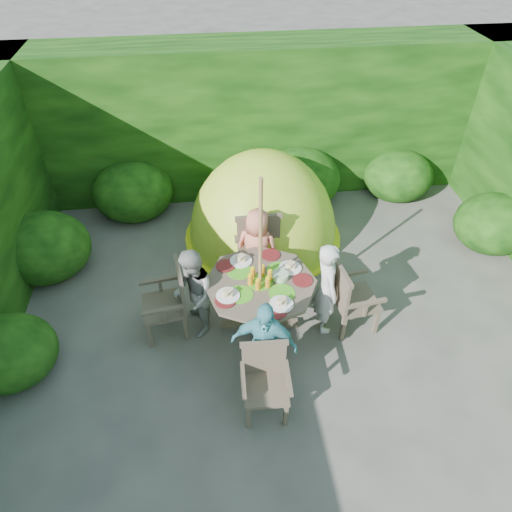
{
  "coord_description": "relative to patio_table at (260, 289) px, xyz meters",
  "views": [
    {
      "loc": [
        -0.95,
        -3.33,
        4.52
      ],
      "look_at": [
        -0.43,
        0.92,
        0.85
      ],
      "focal_mm": 32.0,
      "sensor_mm": 36.0,
      "label": 1
    }
  ],
  "objects": [
    {
      "name": "child_left",
      "position": [
        -0.8,
        0.06,
        -0.05
      ],
      "size": [
        0.54,
        0.65,
        1.24
      ],
      "primitive_type": "imported",
      "rotation": [
        0.0,
        0.0,
        -1.45
      ],
      "color": "#979792",
      "rests_on": "ground"
    },
    {
      "name": "garden_chair_back",
      "position": [
        0.09,
        1.08,
        -0.1
      ],
      "size": [
        0.64,
        0.57,
        1.05
      ],
      "rotation": [
        0.0,
        0.0,
        3.16
      ],
      "color": "#44392C",
      "rests_on": "ground"
    },
    {
      "name": "child_front",
      "position": [
        -0.07,
        -0.8,
        -0.05
      ],
      "size": [
        0.78,
        0.5,
        1.24
      ],
      "primitive_type": "imported",
      "rotation": [
        0.0,
        0.0,
        -0.3
      ],
      "color": "#4CA3B1",
      "rests_on": "ground"
    },
    {
      "name": "patio_table",
      "position": [
        0.0,
        0.0,
        0.0
      ],
      "size": [
        1.46,
        1.46,
        0.94
      ],
      "rotation": [
        0.0,
        0.0,
        -0.08
      ],
      "color": "#44392C",
      "rests_on": "ground"
    },
    {
      "name": "ground",
      "position": [
        0.43,
        -0.52,
        -0.66
      ],
      "size": [
        60.0,
        60.0,
        0.0
      ],
      "primitive_type": "plane",
      "color": "#474440",
      "rests_on": "ground"
    },
    {
      "name": "child_right",
      "position": [
        0.79,
        -0.06,
        -0.01
      ],
      "size": [
        0.34,
        0.5,
        1.31
      ],
      "primitive_type": "imported",
      "rotation": [
        0.0,
        0.0,
        1.64
      ],
      "color": "silver",
      "rests_on": "ground"
    },
    {
      "name": "garden_chair_right",
      "position": [
        1.09,
        -0.1,
        -0.15
      ],
      "size": [
        0.58,
        0.63,
        0.96
      ],
      "rotation": [
        0.0,
        0.0,
        1.69
      ],
      "color": "#44392C",
      "rests_on": "ground"
    },
    {
      "name": "child_back",
      "position": [
        0.06,
        0.8,
        -0.04
      ],
      "size": [
        0.71,
        0.6,
        1.24
      ],
      "primitive_type": "imported",
      "rotation": [
        0.0,
        0.0,
        2.74
      ],
      "color": "#E67A5F",
      "rests_on": "ground"
    },
    {
      "name": "garden_chair_left",
      "position": [
        -1.1,
        0.1,
        -0.16
      ],
      "size": [
        0.58,
        0.63,
        0.94
      ],
      "rotation": [
        0.0,
        0.0,
        -1.44
      ],
      "color": "#44392C",
      "rests_on": "ground"
    },
    {
      "name": "garden_chair_front",
      "position": [
        -0.09,
        -1.1,
        -0.21
      ],
      "size": [
        0.52,
        0.47,
        0.84
      ],
      "rotation": [
        0.0,
        0.0,
        -0.04
      ],
      "color": "#44392C",
      "rests_on": "ground"
    },
    {
      "name": "parasol_pole",
      "position": [
        -0.0,
        -0.0,
        0.44
      ],
      "size": [
        0.05,
        0.05,
        2.2
      ],
      "primitive_type": "cylinder",
      "rotation": [
        0.0,
        0.0,
        -0.08
      ],
      "color": "olive",
      "rests_on": "ground"
    },
    {
      "name": "hedge_enclosure",
      "position": [
        0.43,
        0.82,
        0.59
      ],
      "size": [
        9.0,
        9.0,
        2.5
      ],
      "color": "black",
      "rests_on": "ground"
    },
    {
      "name": "dome_tent",
      "position": [
        0.29,
        1.87,
        -0.66
      ],
      "size": [
        2.91,
        2.91,
        2.82
      ],
      "rotation": [
        0.0,
        0.0,
        0.31
      ],
      "color": "#B4CC27",
      "rests_on": "ground"
    }
  ]
}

